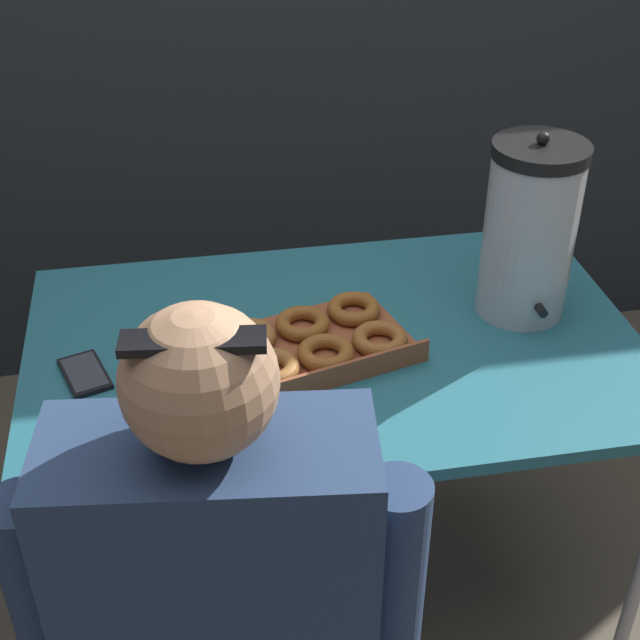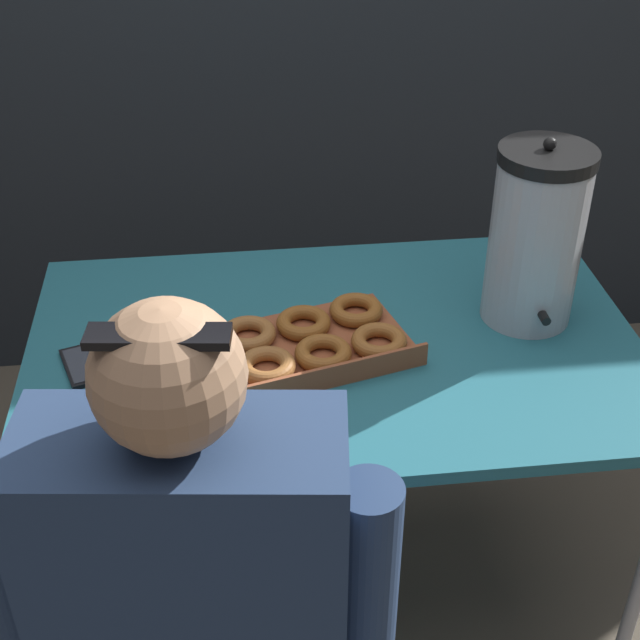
# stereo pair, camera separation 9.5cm
# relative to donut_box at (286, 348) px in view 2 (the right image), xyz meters

# --- Properties ---
(ground_plane) EXTENTS (12.00, 12.00, 0.00)m
(ground_plane) POSITION_rel_donut_box_xyz_m (0.11, 0.04, -0.78)
(ground_plane) COLOR brown
(folding_table) EXTENTS (1.31, 0.84, 0.76)m
(folding_table) POSITION_rel_donut_box_xyz_m (0.11, 0.04, -0.07)
(folding_table) COLOR #236675
(folding_table) RESTS_ON ground
(donut_box) EXTENTS (0.57, 0.39, 0.05)m
(donut_box) POSITION_rel_donut_box_xyz_m (0.00, 0.00, 0.00)
(donut_box) COLOR brown
(donut_box) RESTS_ON folding_table
(coffee_urn) EXTENTS (0.20, 0.23, 0.42)m
(coffee_urn) POSITION_rel_donut_box_xyz_m (0.54, 0.10, 0.18)
(coffee_urn) COLOR #B7B7BC
(coffee_urn) RESTS_ON folding_table
(cell_phone) EXTENTS (0.12, 0.16, 0.01)m
(cell_phone) POSITION_rel_donut_box_xyz_m (-0.41, 0.01, -0.02)
(cell_phone) COLOR black
(cell_phone) RESTS_ON folding_table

